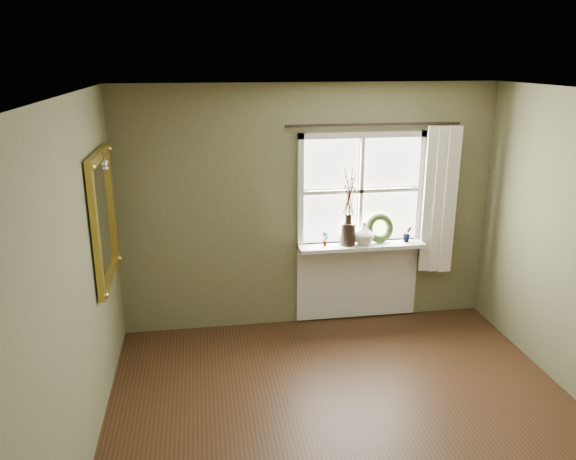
% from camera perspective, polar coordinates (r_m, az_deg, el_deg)
% --- Properties ---
extents(floor, '(4.50, 4.50, 0.00)m').
position_cam_1_polar(floor, '(4.56, 7.81, -21.55)').
color(floor, '#372011').
rests_on(floor, ground).
extents(ceiling, '(4.50, 4.50, 0.00)m').
position_cam_1_polar(ceiling, '(3.57, 9.54, 13.08)').
color(ceiling, silver).
rests_on(ceiling, ground).
extents(wall_back, '(4.00, 0.10, 2.60)m').
position_cam_1_polar(wall_back, '(5.99, 2.08, 2.30)').
color(wall_back, '#676744').
rests_on(wall_back, ground).
extents(wall_left, '(0.10, 4.50, 2.60)m').
position_cam_1_polar(wall_left, '(3.83, -22.42, -7.92)').
color(wall_left, '#676744').
rests_on(wall_left, ground).
extents(window_frame, '(1.36, 0.06, 1.24)m').
position_cam_1_polar(window_frame, '(6.01, 7.39, 3.98)').
color(window_frame, silver).
rests_on(window_frame, wall_back).
extents(window_sill, '(1.36, 0.26, 0.04)m').
position_cam_1_polar(window_sill, '(6.07, 7.47, -1.59)').
color(window_sill, silver).
rests_on(window_sill, wall_back).
extents(window_apron, '(1.36, 0.04, 0.88)m').
position_cam_1_polar(window_apron, '(6.32, 7.04, -5.05)').
color(window_apron, silver).
rests_on(window_apron, ground).
extents(dark_jug, '(0.19, 0.19, 0.24)m').
position_cam_1_polar(dark_jug, '(5.99, 6.08, -0.40)').
color(dark_jug, black).
rests_on(dark_jug, window_sill).
extents(cream_vase, '(0.27, 0.27, 0.24)m').
position_cam_1_polar(cream_vase, '(6.03, 7.71, -0.34)').
color(cream_vase, silver).
rests_on(cream_vase, window_sill).
extents(wreath, '(0.34, 0.19, 0.33)m').
position_cam_1_polar(wreath, '(6.12, 9.27, -0.11)').
color(wreath, '#32461F').
rests_on(wreath, window_sill).
extents(potted_plant_left, '(0.10, 0.08, 0.16)m').
position_cam_1_polar(potted_plant_left, '(5.94, 3.76, -0.89)').
color(potted_plant_left, '#32461F').
rests_on(potted_plant_left, window_sill).
extents(potted_plant_right, '(0.10, 0.08, 0.18)m').
position_cam_1_polar(potted_plant_right, '(6.20, 12.05, -0.37)').
color(potted_plant_right, '#32461F').
rests_on(potted_plant_right, window_sill).
extents(curtain, '(0.36, 0.12, 1.59)m').
position_cam_1_polar(curtain, '(6.24, 15.05, 2.92)').
color(curtain, silver).
rests_on(curtain, wall_back).
extents(curtain_rod, '(1.84, 0.03, 0.03)m').
position_cam_1_polar(curtain_rod, '(5.87, 8.77, 10.54)').
color(curtain_rod, black).
rests_on(curtain_rod, wall_back).
extents(gilt_mirror, '(0.10, 0.97, 1.15)m').
position_cam_1_polar(gilt_mirror, '(5.09, -18.22, 1.19)').
color(gilt_mirror, white).
rests_on(gilt_mirror, wall_left).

